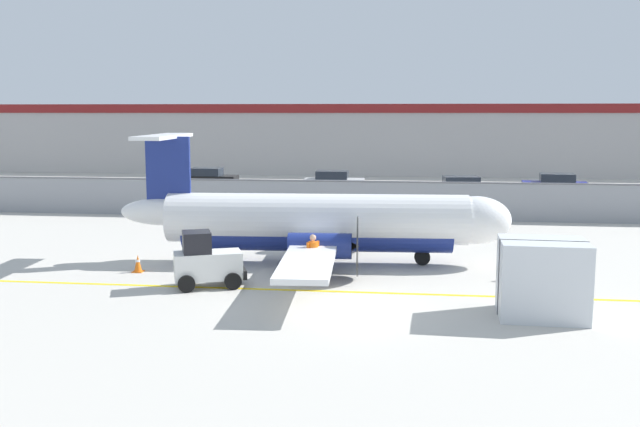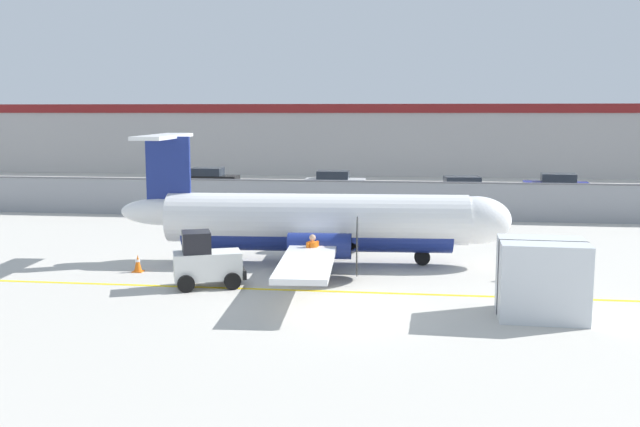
% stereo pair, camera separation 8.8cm
% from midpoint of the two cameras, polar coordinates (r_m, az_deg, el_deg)
% --- Properties ---
extents(ground_plane, '(140.00, 140.00, 0.01)m').
position_cam_midpoint_polar(ground_plane, '(23.24, 1.51, -6.26)').
color(ground_plane, '#BCB7AD').
extents(perimeter_fence, '(98.00, 0.10, 2.10)m').
position_cam_midpoint_polar(perimeter_fence, '(38.74, 3.86, 1.20)').
color(perimeter_fence, gray).
rests_on(perimeter_fence, ground).
extents(parking_lot_strip, '(98.00, 17.00, 0.12)m').
position_cam_midpoint_polar(parking_lot_strip, '(50.27, 4.62, 1.57)').
color(parking_lot_strip, '#38383A').
rests_on(parking_lot_strip, ground).
extents(background_building, '(91.00, 8.10, 6.50)m').
position_cam_midpoint_polar(background_building, '(68.47, 5.35, 5.98)').
color(background_building, '#BCB7B2').
rests_on(background_building, ground).
extents(commuter_airplane, '(15.00, 16.07, 4.92)m').
position_cam_midpoint_polar(commuter_airplane, '(27.17, 0.21, -0.71)').
color(commuter_airplane, white).
rests_on(commuter_airplane, ground).
extents(baggage_tug, '(2.57, 2.03, 1.88)m').
position_cam_midpoint_polar(baggage_tug, '(23.98, -9.19, -3.83)').
color(baggage_tug, silver).
rests_on(baggage_tug, ground).
extents(ground_crew_worker, '(0.48, 0.48, 1.70)m').
position_cam_midpoint_polar(ground_crew_worker, '(24.06, -0.67, -3.44)').
color(ground_crew_worker, '#191E4C').
rests_on(ground_crew_worker, ground).
extents(cargo_container, '(2.48, 2.09, 2.20)m').
position_cam_midpoint_polar(cargo_container, '(21.18, 17.25, -5.00)').
color(cargo_container, silver).
rests_on(cargo_container, ground).
extents(traffic_cone_near_left, '(0.36, 0.36, 0.64)m').
position_cam_midpoint_polar(traffic_cone_near_left, '(25.52, 14.74, -4.51)').
color(traffic_cone_near_left, orange).
rests_on(traffic_cone_near_left, ground).
extents(traffic_cone_near_right, '(0.36, 0.36, 0.64)m').
position_cam_midpoint_polar(traffic_cone_near_right, '(26.80, -14.45, -3.90)').
color(traffic_cone_near_right, orange).
rests_on(traffic_cone_near_right, ground).
extents(parked_car_0, '(4.21, 2.02, 1.58)m').
position_cam_midpoint_polar(parked_car_0, '(53.27, -8.99, 2.76)').
color(parked_car_0, black).
rests_on(parked_car_0, parking_lot_strip).
extents(parked_car_1, '(4.22, 2.04, 1.58)m').
position_cam_midpoint_polar(parked_car_1, '(49.98, 1.06, 2.52)').
color(parked_car_1, silver).
rests_on(parked_car_1, parking_lot_strip).
extents(parked_car_2, '(4.37, 2.38, 1.58)m').
position_cam_midpoint_polar(parked_car_2, '(46.49, 11.01, 1.94)').
color(parked_car_2, slate).
rests_on(parked_car_2, parking_lot_strip).
extents(parked_car_3, '(4.33, 2.29, 1.58)m').
position_cam_midpoint_polar(parked_car_3, '(50.24, 18.25, 2.14)').
color(parked_car_3, navy).
rests_on(parked_car_3, parking_lot_strip).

